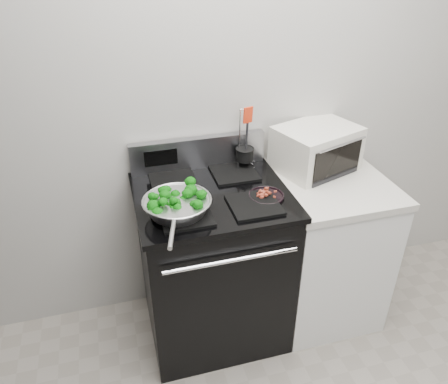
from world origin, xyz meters
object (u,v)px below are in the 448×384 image
object	(u,v)px
utensil_holder	(245,157)
toaster_oven	(316,148)
gas_range	(213,263)
skillet	(177,205)
bacon_plate	(266,194)

from	to	relation	value
utensil_holder	toaster_oven	bearing A→B (deg)	-23.94
utensil_holder	toaster_oven	world-z (taller)	utensil_holder
gas_range	utensil_holder	world-z (taller)	utensil_holder
skillet	utensil_holder	bearing A→B (deg)	54.19
bacon_plate	toaster_oven	xyz separation A→B (m)	(0.40, 0.27, 0.08)
bacon_plate	utensil_holder	world-z (taller)	utensil_holder
gas_range	utensil_holder	size ratio (longest dim) A/B	3.13
bacon_plate	gas_range	bearing A→B (deg)	156.61
gas_range	bacon_plate	size ratio (longest dim) A/B	6.26
skillet	toaster_oven	xyz separation A→B (m)	(0.86, 0.31, 0.04)
utensil_holder	bacon_plate	bearing A→B (deg)	-104.28
gas_range	toaster_oven	xyz separation A→B (m)	(0.65, 0.16, 0.56)
skillet	toaster_oven	distance (m)	0.91
skillet	utensil_holder	xyz separation A→B (m)	(0.45, 0.37, 0.01)
gas_range	skillet	world-z (taller)	gas_range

